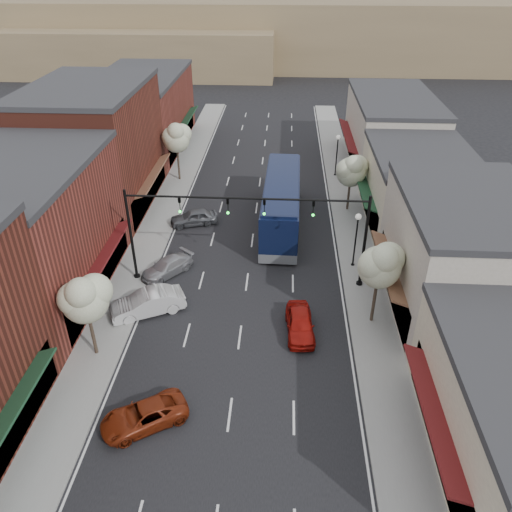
% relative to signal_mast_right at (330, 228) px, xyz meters
% --- Properties ---
extents(ground, '(160.00, 160.00, 0.00)m').
position_rel_signal_mast_right_xyz_m(ground, '(-5.62, -8.00, -4.62)').
color(ground, black).
rests_on(ground, ground).
extents(sidewalk_left, '(2.80, 73.00, 0.15)m').
position_rel_signal_mast_right_xyz_m(sidewalk_left, '(-14.02, 10.50, -4.55)').
color(sidewalk_left, gray).
rests_on(sidewalk_left, ground).
extents(sidewalk_right, '(2.80, 73.00, 0.15)m').
position_rel_signal_mast_right_xyz_m(sidewalk_right, '(2.78, 10.50, -4.55)').
color(sidewalk_right, gray).
rests_on(sidewalk_right, ground).
extents(curb_left, '(0.25, 73.00, 0.17)m').
position_rel_signal_mast_right_xyz_m(curb_left, '(-12.62, 10.50, -4.55)').
color(curb_left, gray).
rests_on(curb_left, ground).
extents(curb_right, '(0.25, 73.00, 0.17)m').
position_rel_signal_mast_right_xyz_m(curb_right, '(1.38, 10.50, -4.55)').
color(curb_right, gray).
rests_on(curb_right, ground).
extents(bldg_left_midnear, '(10.14, 14.10, 9.40)m').
position_rel_signal_mast_right_xyz_m(bldg_left_midnear, '(-19.85, -2.00, 0.03)').
color(bldg_left_midnear, maroon).
rests_on(bldg_left_midnear, ground).
extents(bldg_left_midfar, '(10.14, 14.10, 10.90)m').
position_rel_signal_mast_right_xyz_m(bldg_left_midfar, '(-19.86, 12.00, 0.78)').
color(bldg_left_midfar, maroon).
rests_on(bldg_left_midfar, ground).
extents(bldg_left_far, '(10.14, 18.10, 8.40)m').
position_rel_signal_mast_right_xyz_m(bldg_left_far, '(-19.84, 28.00, -0.46)').
color(bldg_left_far, maroon).
rests_on(bldg_left_far, ground).
extents(bldg_right_midnear, '(9.14, 12.10, 7.90)m').
position_rel_signal_mast_right_xyz_m(bldg_right_midnear, '(8.10, -2.00, -0.72)').
color(bldg_right_midnear, '#BBB0A0').
rests_on(bldg_right_midnear, ground).
extents(bldg_right_midfar, '(9.14, 12.10, 6.40)m').
position_rel_signal_mast_right_xyz_m(bldg_right_midfar, '(8.08, 10.00, -1.46)').
color(bldg_right_midfar, beige).
rests_on(bldg_right_midfar, ground).
extents(bldg_right_far, '(9.14, 16.10, 7.40)m').
position_rel_signal_mast_right_xyz_m(bldg_right_far, '(8.09, 24.00, -0.96)').
color(bldg_right_far, '#BBB0A0').
rests_on(bldg_right_far, ground).
extents(hill_far, '(120.00, 30.00, 12.00)m').
position_rel_signal_mast_right_xyz_m(hill_far, '(-5.62, 82.00, 1.38)').
color(hill_far, '#7A6647').
rests_on(hill_far, ground).
extents(hill_near, '(50.00, 20.00, 8.00)m').
position_rel_signal_mast_right_xyz_m(hill_near, '(-30.62, 70.00, -0.62)').
color(hill_near, '#7A6647').
rests_on(hill_near, ground).
extents(signal_mast_right, '(8.22, 0.46, 7.00)m').
position_rel_signal_mast_right_xyz_m(signal_mast_right, '(0.00, 0.00, 0.00)').
color(signal_mast_right, black).
rests_on(signal_mast_right, ground).
extents(signal_mast_left, '(8.22, 0.46, 7.00)m').
position_rel_signal_mast_right_xyz_m(signal_mast_left, '(-11.24, 0.00, 0.00)').
color(signal_mast_left, black).
rests_on(signal_mast_left, ground).
extents(tree_right_near, '(2.85, 2.65, 5.95)m').
position_rel_signal_mast_right_xyz_m(tree_right_near, '(2.73, -4.05, -0.17)').
color(tree_right_near, '#47382B').
rests_on(tree_right_near, ground).
extents(tree_right_far, '(2.85, 2.65, 5.43)m').
position_rel_signal_mast_right_xyz_m(tree_right_far, '(2.73, 11.95, -0.63)').
color(tree_right_far, '#47382B').
rests_on(tree_right_far, ground).
extents(tree_left_near, '(2.85, 2.65, 5.69)m').
position_rel_signal_mast_right_xyz_m(tree_left_near, '(-13.87, -8.05, -0.40)').
color(tree_left_near, '#47382B').
rests_on(tree_left_near, ground).
extents(tree_left_far, '(2.85, 2.65, 6.13)m').
position_rel_signal_mast_right_xyz_m(tree_left_far, '(-13.87, 17.95, -0.02)').
color(tree_left_far, '#47382B').
rests_on(tree_left_far, ground).
extents(lamp_post_near, '(0.44, 0.44, 4.44)m').
position_rel_signal_mast_right_xyz_m(lamp_post_near, '(2.18, 2.50, -1.62)').
color(lamp_post_near, black).
rests_on(lamp_post_near, ground).
extents(lamp_post_far, '(0.44, 0.44, 4.44)m').
position_rel_signal_mast_right_xyz_m(lamp_post_far, '(2.18, 20.00, -1.62)').
color(lamp_post_far, black).
rests_on(lamp_post_far, ground).
extents(coach_bus, '(3.22, 13.45, 4.09)m').
position_rel_signal_mast_right_xyz_m(coach_bus, '(-3.32, 8.84, -2.51)').
color(coach_bus, black).
rests_on(coach_bus, ground).
extents(red_hatchback, '(1.94, 4.25, 1.41)m').
position_rel_signal_mast_right_xyz_m(red_hatchback, '(-1.93, -5.31, -3.92)').
color(red_hatchback, maroon).
rests_on(red_hatchback, ground).
extents(parked_car_a, '(4.74, 3.96, 1.21)m').
position_rel_signal_mast_right_xyz_m(parked_car_a, '(-9.82, -12.84, -4.02)').
color(parked_car_a, maroon).
rests_on(parked_car_a, ground).
extents(parked_car_b, '(5.06, 3.65, 1.59)m').
position_rel_signal_mast_right_xyz_m(parked_car_b, '(-11.82, -3.92, -3.83)').
color(parked_car_b, silver).
rests_on(parked_car_b, ground).
extents(parked_car_c, '(3.94, 4.32, 1.21)m').
position_rel_signal_mast_right_xyz_m(parked_car_c, '(-11.54, 0.70, -4.02)').
color(parked_car_c, '#A5A6AA').
rests_on(parked_car_c, ground).
extents(parked_car_d, '(4.32, 2.72, 1.37)m').
position_rel_signal_mast_right_xyz_m(parked_car_d, '(-10.84, 8.47, -3.94)').
color(parked_car_d, '#4F5155').
rests_on(parked_car_d, ground).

